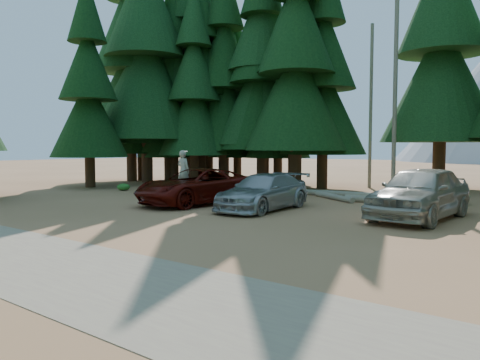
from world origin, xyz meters
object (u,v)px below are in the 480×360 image
(silver_minivan_center, at_px, (263,192))
(log_left, at_px, (333,193))
(log_mid, at_px, (334,197))
(red_pickup, at_px, (196,186))
(silver_minivan_right, at_px, (420,192))
(frisbee_player, at_px, (183,170))
(log_right, at_px, (403,201))

(silver_minivan_center, bearing_deg, log_left, 88.54)
(log_mid, bearing_deg, red_pickup, -93.22)
(log_left, bearing_deg, silver_minivan_right, -45.59)
(log_left, bearing_deg, silver_minivan_center, -93.40)
(frisbee_player, distance_m, log_right, 10.22)
(silver_minivan_center, bearing_deg, silver_minivan_right, 10.72)
(silver_minivan_right, height_order, log_right, silver_minivan_right)
(silver_minivan_right, relative_size, log_mid, 1.69)
(log_left, bearing_deg, red_pickup, -120.47)
(silver_minivan_right, bearing_deg, log_mid, 147.01)
(red_pickup, relative_size, log_left, 1.39)
(silver_minivan_center, relative_size, log_right, 0.97)
(log_mid, distance_m, log_right, 3.30)
(silver_minivan_center, height_order, frisbee_player, frisbee_player)
(red_pickup, relative_size, log_mid, 1.74)
(log_mid, xyz_separation_m, log_right, (3.30, -0.03, 0.03))
(silver_minivan_center, relative_size, frisbee_player, 2.53)
(frisbee_player, bearing_deg, silver_minivan_right, 179.58)
(frisbee_player, relative_size, log_left, 0.48)
(log_left, bearing_deg, log_mid, -66.56)
(red_pickup, xyz_separation_m, log_mid, (4.02, 5.28, -0.65))
(silver_minivan_right, relative_size, log_left, 1.34)
(red_pickup, distance_m, log_mid, 6.67)
(silver_minivan_center, distance_m, silver_minivan_right, 5.87)
(red_pickup, bearing_deg, log_mid, 59.62)
(log_mid, bearing_deg, log_left, 151.78)
(silver_minivan_right, bearing_deg, frisbee_player, -175.17)
(silver_minivan_center, xyz_separation_m, log_left, (-0.10, 6.44, -0.57))
(silver_minivan_center, height_order, silver_minivan_right, silver_minivan_right)
(log_left, xyz_separation_m, log_mid, (0.74, -1.40, -0.01))
(frisbee_player, relative_size, log_mid, 0.60)
(silver_minivan_right, height_order, frisbee_player, frisbee_player)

